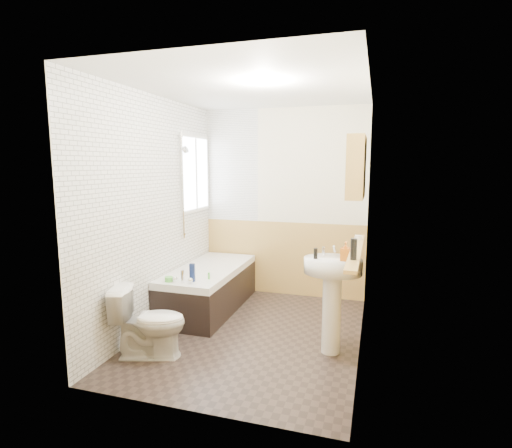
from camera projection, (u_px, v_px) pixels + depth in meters
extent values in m
plane|color=#2C221F|center=(252.00, 334.00, 4.21)|extent=(2.80, 2.80, 0.00)
plane|color=white|center=(251.00, 88.00, 3.84)|extent=(2.80, 2.80, 0.00)
cube|color=#F4EACA|center=(283.00, 203.00, 5.36)|extent=(2.20, 0.02, 2.50)
cube|color=#F4EACA|center=(189.00, 242.00, 2.69)|extent=(2.20, 0.02, 2.50)
cube|color=#F4EACA|center=(155.00, 212.00, 4.34)|extent=(0.02, 2.80, 2.50)
cube|color=#F4EACA|center=(366.00, 221.00, 3.70)|extent=(0.02, 2.80, 2.50)
cube|color=tan|center=(360.00, 298.00, 3.82)|extent=(0.01, 2.80, 1.00)
cube|color=tan|center=(193.00, 346.00, 2.82)|extent=(2.20, 0.01, 1.00)
cube|color=tan|center=(282.00, 258.00, 5.45)|extent=(2.20, 0.01, 1.00)
cube|color=white|center=(156.00, 213.00, 4.33)|extent=(0.01, 2.80, 2.50)
cube|color=white|center=(232.00, 166.00, 5.47)|extent=(0.75, 0.01, 1.50)
cube|color=white|center=(195.00, 174.00, 5.17)|extent=(0.03, 0.79, 0.99)
cube|color=white|center=(196.00, 174.00, 5.16)|extent=(0.01, 0.70, 0.90)
cube|color=white|center=(196.00, 174.00, 5.16)|extent=(0.01, 0.04, 0.90)
cube|color=black|center=(209.00, 291.00, 4.92)|extent=(0.70, 1.58, 0.44)
cube|color=white|center=(209.00, 270.00, 4.88)|extent=(0.70, 1.58, 0.08)
cube|color=white|center=(209.00, 271.00, 4.88)|extent=(0.56, 1.44, 0.04)
cylinder|color=silver|center=(182.00, 277.00, 4.21)|extent=(0.04, 0.04, 0.14)
sphere|color=silver|center=(175.00, 279.00, 4.24)|extent=(0.06, 0.06, 0.06)
sphere|color=silver|center=(190.00, 280.00, 4.19)|extent=(0.06, 0.06, 0.06)
cylinder|color=silver|center=(182.00, 186.00, 4.81)|extent=(0.02, 0.02, 1.28)
cylinder|color=silver|center=(184.00, 234.00, 4.89)|extent=(0.05, 0.05, 0.02)
cylinder|color=silver|center=(181.00, 136.00, 4.72)|extent=(0.05, 0.05, 0.02)
cylinder|color=silver|center=(185.00, 150.00, 4.73)|extent=(0.07, 0.09, 0.09)
imported|color=white|center=(149.00, 322.00, 3.68)|extent=(0.75, 0.55, 0.65)
cylinder|color=white|center=(331.00, 315.00, 3.74)|extent=(0.17, 0.17, 0.74)
ellipsoid|color=white|center=(333.00, 266.00, 3.67)|extent=(0.53, 0.43, 0.14)
cylinder|color=silver|center=(323.00, 251.00, 3.78)|extent=(0.03, 0.03, 0.08)
cylinder|color=silver|center=(346.00, 252.00, 3.72)|extent=(0.03, 0.03, 0.08)
cylinder|color=silver|center=(334.00, 249.00, 3.73)|extent=(0.02, 0.11, 0.09)
cube|color=tan|center=(356.00, 251.00, 3.62)|extent=(0.10, 1.55, 0.03)
cube|color=tan|center=(357.00, 167.00, 3.58)|extent=(0.15, 0.61, 0.55)
cube|color=silver|center=(347.00, 167.00, 3.46)|extent=(0.01, 0.24, 0.42)
cube|color=silver|center=(349.00, 167.00, 3.75)|extent=(0.01, 0.24, 0.42)
cylinder|color=black|center=(354.00, 249.00, 3.21)|extent=(0.06, 0.06, 0.17)
cone|color=silver|center=(355.00, 244.00, 3.34)|extent=(0.05, 0.05, 0.20)
cylinder|color=silver|center=(359.00, 237.00, 4.08)|extent=(0.07, 0.07, 0.04)
imported|color=orange|center=(345.00, 256.00, 3.57)|extent=(0.11, 0.19, 0.08)
cylinder|color=black|center=(316.00, 253.00, 3.64)|extent=(0.05, 0.05, 0.10)
cube|color=navy|center=(192.00, 273.00, 4.26)|extent=(0.06, 0.04, 0.20)
cylinder|color=#59C647|center=(169.00, 279.00, 4.27)|extent=(0.11, 0.11, 0.05)
cylinder|color=#59C647|center=(209.00, 276.00, 4.36)|extent=(0.03, 0.03, 0.07)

